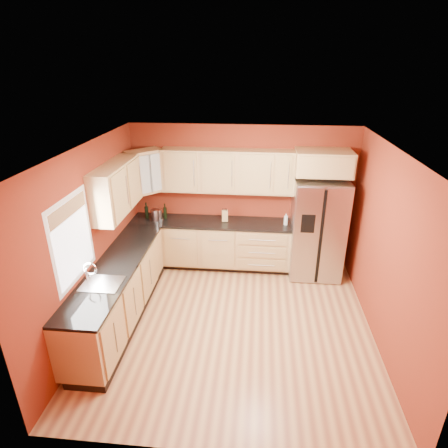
{
  "coord_description": "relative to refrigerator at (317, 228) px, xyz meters",
  "views": [
    {
      "loc": [
        0.3,
        -4.48,
        3.6
      ],
      "look_at": [
        -0.22,
        0.9,
        1.23
      ],
      "focal_mm": 30.0,
      "sensor_mm": 36.0,
      "label": 1
    }
  ],
  "objects": [
    {
      "name": "wall_front",
      "position": [
        -1.35,
        -3.62,
        0.41
      ],
      "size": [
        4.0,
        0.04,
        2.6
      ],
      "primitive_type": "cube",
      "color": "maroon",
      "rests_on": "floor"
    },
    {
      "name": "window",
      "position": [
        -3.33,
        -2.12,
        0.66
      ],
      "size": [
        0.03,
        0.9,
        1.0
      ],
      "primitive_type": "cube",
      "color": "white",
      "rests_on": "wall_left"
    },
    {
      "name": "upper_cabinets_left",
      "position": [
        -3.19,
        -0.9,
        0.94
      ],
      "size": [
        0.33,
        1.35,
        0.75
      ],
      "primitive_type": "cube",
      "color": "tan",
      "rests_on": "wall_left"
    },
    {
      "name": "canister_right",
      "position": [
        -2.84,
        0.09,
        0.12
      ],
      "size": [
        0.14,
        0.14,
        0.18
      ],
      "primitive_type": "cylinder",
      "rotation": [
        0.0,
        0.0,
        0.34
      ],
      "color": "#ACACB0",
      "rests_on": "countertop_back"
    },
    {
      "name": "upper_cabinets_back",
      "position": [
        -1.6,
        0.21,
        0.94
      ],
      "size": [
        2.3,
        0.33,
        0.75
      ],
      "primitive_type": "cube",
      "color": "tan",
      "rests_on": "wall_back"
    },
    {
      "name": "wine_bottle_b",
      "position": [
        -2.74,
        0.12,
        0.17
      ],
      "size": [
        0.07,
        0.07,
        0.29
      ],
      "primitive_type": null,
      "rotation": [
        0.0,
        0.0,
        -0.07
      ],
      "color": "black",
      "rests_on": "countertop_back"
    },
    {
      "name": "base_cabinets_back",
      "position": [
        -1.9,
        0.07,
        -0.45
      ],
      "size": [
        2.9,
        0.6,
        0.88
      ],
      "primitive_type": "cube",
      "color": "tan",
      "rests_on": "floor"
    },
    {
      "name": "ceiling",
      "position": [
        -1.35,
        -1.62,
        1.71
      ],
      "size": [
        4.0,
        4.0,
        0.0
      ],
      "primitive_type": "plane",
      "color": "silver",
      "rests_on": "wall_back"
    },
    {
      "name": "countertop_left",
      "position": [
        -3.04,
        -1.62,
        0.01
      ],
      "size": [
        0.62,
        2.8,
        0.04
      ],
      "primitive_type": "cube",
      "color": "black",
      "rests_on": "base_cabinets_left"
    },
    {
      "name": "wall_right",
      "position": [
        0.65,
        -1.62,
        0.41
      ],
      "size": [
        0.04,
        4.0,
        2.6
      ],
      "primitive_type": "cube",
      "color": "maroon",
      "rests_on": "floor"
    },
    {
      "name": "wall_left",
      "position": [
        -3.35,
        -1.62,
        0.41
      ],
      "size": [
        0.04,
        4.0,
        2.6
      ],
      "primitive_type": "cube",
      "color": "maroon",
      "rests_on": "floor"
    },
    {
      "name": "sink_faucet",
      "position": [
        -3.04,
        -2.12,
        0.18
      ],
      "size": [
        0.5,
        0.42,
        0.3
      ],
      "primitive_type": null,
      "color": "white",
      "rests_on": "countertop_left"
    },
    {
      "name": "floor",
      "position": [
        -1.35,
        -1.62,
        -0.89
      ],
      "size": [
        4.0,
        4.0,
        0.0
      ],
      "primitive_type": "plane",
      "color": "#985A3A",
      "rests_on": "ground"
    },
    {
      "name": "wine_bottle_a",
      "position": [
        -3.08,
        0.1,
        0.18
      ],
      "size": [
        0.08,
        0.08,
        0.31
      ],
      "primitive_type": null,
      "rotation": [
        0.0,
        0.0,
        -0.14
      ],
      "color": "black",
      "rests_on": "countertop_back"
    },
    {
      "name": "corner_upper_cabinet",
      "position": [
        -3.02,
        0.04,
        0.94
      ],
      "size": [
        0.67,
        0.67,
        0.75
      ],
      "primitive_type": "cube",
      "rotation": [
        0.0,
        0.0,
        0.79
      ],
      "color": "tan",
      "rests_on": "wall_back"
    },
    {
      "name": "soap_dispenser",
      "position": [
        -0.55,
        0.04,
        0.13
      ],
      "size": [
        0.08,
        0.08,
        0.21
      ],
      "primitive_type": "cylinder",
      "rotation": [
        0.0,
        0.0,
        -0.14
      ],
      "color": "silver",
      "rests_on": "countertop_back"
    },
    {
      "name": "wall_back",
      "position": [
        -1.35,
        0.38,
        0.41
      ],
      "size": [
        4.0,
        0.04,
        2.6
      ],
      "primitive_type": "cube",
      "color": "maroon",
      "rests_on": "floor"
    },
    {
      "name": "knife_block",
      "position": [
        -1.64,
        0.11,
        0.13
      ],
      "size": [
        0.11,
        0.11,
        0.21
      ],
      "primitive_type": "cube",
      "rotation": [
        0.0,
        0.0,
        0.14
      ],
      "color": "tan",
      "rests_on": "countertop_back"
    },
    {
      "name": "base_cabinets_left",
      "position": [
        -3.05,
        -1.62,
        -0.45
      ],
      "size": [
        0.6,
        2.8,
        0.88
      ],
      "primitive_type": "cube",
      "color": "tan",
      "rests_on": "floor"
    },
    {
      "name": "countertop_back",
      "position": [
        -1.9,
        0.06,
        0.01
      ],
      "size": [
        2.9,
        0.62,
        0.04
      ],
      "primitive_type": "cube",
      "color": "black",
      "rests_on": "base_cabinets_back"
    },
    {
      "name": "canister_left",
      "position": [
        -2.89,
        0.0,
        0.14
      ],
      "size": [
        0.16,
        0.16,
        0.21
      ],
      "primitive_type": "cylinder",
      "rotation": [
        0.0,
        0.0,
        -0.2
      ],
      "color": "#ACACB0",
      "rests_on": "countertop_back"
    },
    {
      "name": "over_fridge_cabinet",
      "position": [
        0.0,
        0.07,
        1.16
      ],
      "size": [
        0.92,
        0.6,
        0.4
      ],
      "primitive_type": "cube",
      "color": "tan",
      "rests_on": "wall_back"
    },
    {
      "name": "refrigerator",
      "position": [
        0.0,
        0.0,
        0.0
      ],
      "size": [
        0.9,
        0.75,
        1.78
      ],
      "primitive_type": "cube",
      "color": "#ACACB0",
      "rests_on": "floor"
    }
  ]
}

